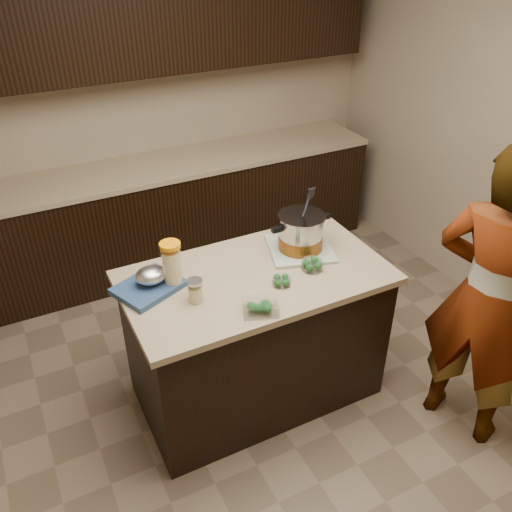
# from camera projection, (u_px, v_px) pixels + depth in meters

# --- Properties ---
(ground_plane) EXTENTS (4.00, 4.00, 0.00)m
(ground_plane) POSITION_uv_depth(u_px,v_px,m) (256.00, 390.00, 3.47)
(ground_plane) COLOR brown
(ground_plane) RESTS_ON ground
(room_shell) EXTENTS (4.04, 4.04, 2.72)m
(room_shell) POSITION_uv_depth(u_px,v_px,m) (256.00, 132.00, 2.54)
(room_shell) COLOR tan
(room_shell) RESTS_ON ground
(back_cabinets) EXTENTS (3.60, 0.63, 2.33)m
(back_cabinets) POSITION_uv_depth(u_px,v_px,m) (156.00, 158.00, 4.26)
(back_cabinets) COLOR black
(back_cabinets) RESTS_ON ground
(island) EXTENTS (1.46, 0.81, 0.90)m
(island) POSITION_uv_depth(u_px,v_px,m) (256.00, 336.00, 3.22)
(island) COLOR black
(island) RESTS_ON ground
(dish_towel) EXTENTS (0.45, 0.45, 0.02)m
(dish_towel) POSITION_uv_depth(u_px,v_px,m) (300.00, 249.00, 3.18)
(dish_towel) COLOR #5B7D54
(dish_towel) RESTS_ON island
(stock_pot) EXTENTS (0.38, 0.28, 0.39)m
(stock_pot) POSITION_uv_depth(u_px,v_px,m) (301.00, 234.00, 3.13)
(stock_pot) COLOR #B7B7BC
(stock_pot) RESTS_ON dish_towel
(lemonade_pitcher) EXTENTS (0.12, 0.12, 0.26)m
(lemonade_pitcher) POSITION_uv_depth(u_px,v_px,m) (172.00, 267.00, 2.82)
(lemonade_pitcher) COLOR #D0BD7F
(lemonade_pitcher) RESTS_ON island
(mason_jar) EXTENTS (0.09, 0.09, 0.14)m
(mason_jar) POSITION_uv_depth(u_px,v_px,m) (195.00, 291.00, 2.74)
(mason_jar) COLOR #D0BD7F
(mason_jar) RESTS_ON island
(broccoli_tub_left) EXTENTS (0.11, 0.11, 0.05)m
(broccoli_tub_left) POSITION_uv_depth(u_px,v_px,m) (282.00, 281.00, 2.89)
(broccoli_tub_left) COLOR silver
(broccoli_tub_left) RESTS_ON island
(broccoli_tub_right) EXTENTS (0.15, 0.15, 0.06)m
(broccoli_tub_right) POSITION_uv_depth(u_px,v_px,m) (312.00, 265.00, 3.01)
(broccoli_tub_right) COLOR silver
(broccoli_tub_right) RESTS_ON island
(broccoli_tub_rect) EXTENTS (0.21, 0.18, 0.06)m
(broccoli_tub_rect) POSITION_uv_depth(u_px,v_px,m) (261.00, 308.00, 2.69)
(broccoli_tub_rect) COLOR silver
(broccoli_tub_rect) RESTS_ON island
(blue_tray) EXTENTS (0.41, 0.37, 0.12)m
(blue_tray) POSITION_uv_depth(u_px,v_px,m) (150.00, 283.00, 2.84)
(blue_tray) COLOR navy
(blue_tray) RESTS_ON island
(person) EXTENTS (0.62, 0.75, 1.76)m
(person) POSITION_uv_depth(u_px,v_px,m) (489.00, 301.00, 2.81)
(person) COLOR gray
(person) RESTS_ON ground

